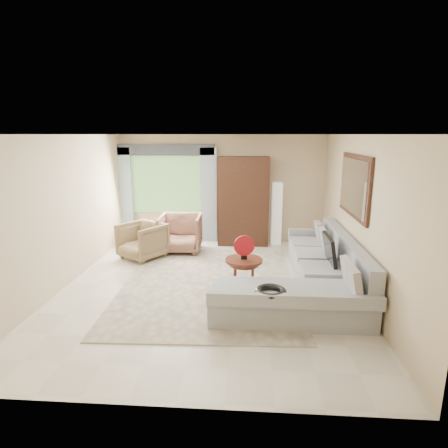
# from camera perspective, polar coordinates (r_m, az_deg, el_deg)

# --- Properties ---
(ground) EXTENTS (6.00, 6.00, 0.00)m
(ground) POSITION_cam_1_polar(r_m,az_deg,el_deg) (6.66, -2.39, -9.49)
(ground) COLOR silver
(ground) RESTS_ON ground
(area_rug) EXTENTS (3.14, 4.10, 0.02)m
(area_rug) POSITION_cam_1_polar(r_m,az_deg,el_deg) (6.75, -2.29, -9.08)
(area_rug) COLOR #C1B998
(area_rug) RESTS_ON ground
(sectional_sofa) EXTENTS (2.30, 3.46, 0.90)m
(sectional_sofa) POSITION_cam_1_polar(r_m,az_deg,el_deg) (6.45, 13.52, -7.96)
(sectional_sofa) COLOR #A5A9AE
(sectional_sofa) RESTS_ON ground
(tv_screen) EXTENTS (0.14, 0.74, 0.48)m
(tv_screen) POSITION_cam_1_polar(r_m,az_deg,el_deg) (6.52, 15.79, -3.79)
(tv_screen) COLOR black
(tv_screen) RESTS_ON sectional_sofa
(garden_hose) EXTENTS (0.43, 0.43, 0.09)m
(garden_hose) POSITION_cam_1_polar(r_m,az_deg,el_deg) (5.14, 7.12, -10.17)
(garden_hose) COLOR black
(garden_hose) RESTS_ON sectional_sofa
(coffee_table) EXTENTS (0.62, 0.62, 0.62)m
(coffee_table) POSITION_cam_1_polar(r_m,az_deg,el_deg) (6.25, 3.03, -7.90)
(coffee_table) COLOR #451C12
(coffee_table) RESTS_ON ground
(red_disc) EXTENTS (0.34, 0.06, 0.34)m
(red_disc) POSITION_cam_1_polar(r_m,az_deg,el_deg) (6.08, 3.09, -3.31)
(red_disc) COLOR maroon
(red_disc) RESTS_ON coffee_table
(armchair_left) EXTENTS (1.16, 1.16, 0.77)m
(armchair_left) POSITION_cam_1_polar(r_m,az_deg,el_deg) (8.19, -12.35, -2.52)
(armchair_left) COLOR #7C6243
(armchair_left) RESTS_ON ground
(armchair_right) EXTENTS (0.93, 0.96, 0.85)m
(armchair_right) POSITION_cam_1_polar(r_m,az_deg,el_deg) (8.51, -6.66, -1.41)
(armchair_right) COLOR #91634F
(armchair_right) RESTS_ON ground
(potted_plant) EXTENTS (0.64, 0.60, 0.56)m
(potted_plant) POSITION_cam_1_polar(r_m,az_deg,el_deg) (9.18, -13.83, -1.56)
(potted_plant) COLOR #999999
(potted_plant) RESTS_ON ground
(armoire) EXTENTS (1.20, 0.55, 2.10)m
(armoire) POSITION_cam_1_polar(r_m,az_deg,el_deg) (8.95, 2.98, 3.50)
(armoire) COLOR black
(armoire) RESTS_ON ground
(floor_lamp) EXTENTS (0.24, 0.24, 1.50)m
(floor_lamp) POSITION_cam_1_polar(r_m,az_deg,el_deg) (9.09, 8.01, 1.61)
(floor_lamp) COLOR silver
(floor_lamp) RESTS_ON ground
(window) EXTENTS (1.80, 0.04, 1.40)m
(window) POSITION_cam_1_polar(r_m,az_deg,el_deg) (9.37, -8.72, 5.97)
(window) COLOR #669E59
(window) RESTS_ON wall_back
(curtain_left) EXTENTS (0.40, 0.08, 2.30)m
(curtain_left) POSITION_cam_1_polar(r_m,az_deg,el_deg) (9.61, -14.93, 4.35)
(curtain_left) COLOR #9EB7CC
(curtain_left) RESTS_ON ground
(curtain_right) EXTENTS (0.40, 0.08, 2.30)m
(curtain_right) POSITION_cam_1_polar(r_m,az_deg,el_deg) (9.15, -2.34, 4.35)
(curtain_right) COLOR #9EB7CC
(curtain_right) RESTS_ON ground
(valance) EXTENTS (2.40, 0.12, 0.26)m
(valance) POSITION_cam_1_polar(r_m,az_deg,el_deg) (9.23, -9.01, 11.15)
(valance) COLOR #1E232D
(valance) RESTS_ON wall_back
(wall_mirror) EXTENTS (0.05, 1.70, 1.05)m
(wall_mirror) POSITION_cam_1_polar(r_m,az_deg,el_deg) (6.74, 19.22, 5.49)
(wall_mirror) COLOR black
(wall_mirror) RESTS_ON wall_right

